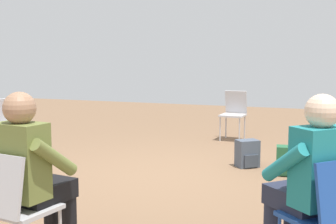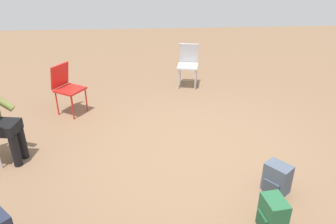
{
  "view_description": "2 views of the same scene",
  "coord_description": "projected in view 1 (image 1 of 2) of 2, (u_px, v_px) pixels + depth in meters",
  "views": [
    {
      "loc": [
        -5.21,
        -1.94,
        1.48
      ],
      "look_at": [
        -0.01,
        -0.0,
        0.8
      ],
      "focal_mm": 50.0,
      "sensor_mm": 36.0,
      "label": 1
    },
    {
      "loc": [
        -0.62,
        -3.74,
        2.55
      ],
      "look_at": [
        -0.37,
        -0.04,
        0.69
      ],
      "focal_mm": 35.0,
      "sensor_mm": 36.0,
      "label": 2
    }
  ],
  "objects": [
    {
      "name": "backpack_by_empty_chair",
      "position": [
        247.0,
        155.0,
        6.18
      ],
      "size": [
        0.33,
        0.34,
        0.36
      ],
      "rotation": [
        0.0,
        0.0,
        5.39
      ],
      "color": "#475160",
      "rests_on": "ground"
    },
    {
      "name": "person_in_olive",
      "position": [
        32.0,
        169.0,
        3.23
      ],
      "size": [
        0.56,
        0.54,
        1.24
      ],
      "rotation": [
        0.0,
        0.0,
        -1.72
      ],
      "color": "black",
      "rests_on": "ground"
    },
    {
      "name": "chair_west",
      "position": [
        15.0,
        204.0,
        3.11
      ],
      "size": [
        0.49,
        0.46,
        0.85
      ],
      "rotation": [
        0.0,
        0.0,
        -1.72
      ],
      "color": "#B7B7BC",
      "rests_on": "ground"
    },
    {
      "name": "chair_southwest",
      "position": [
        327.0,
        212.0,
        2.94
      ],
      "size": [
        0.58,
        0.58,
        0.85
      ],
      "rotation": [
        0.0,
        0.0,
        -0.77
      ],
      "color": "#1E4799",
      "rests_on": "ground"
    },
    {
      "name": "chair_east",
      "position": [
        234.0,
        111.0,
        8.12
      ],
      "size": [
        0.46,
        0.42,
        0.85
      ],
      "rotation": [
        0.0,
        0.0,
        1.51
      ],
      "color": "#B7B7BC",
      "rests_on": "ground"
    },
    {
      "name": "ground_plane",
      "position": [
        168.0,
        177.0,
        5.7
      ],
      "size": [
        15.9,
        15.9,
        0.0
      ],
      "primitive_type": "plane",
      "color": "brown"
    },
    {
      "name": "backpack_near_laptop_user",
      "position": [
        288.0,
        162.0,
        5.76
      ],
      "size": [
        0.27,
        0.3,
        0.36
      ],
      "rotation": [
        0.0,
        0.0,
        1.69
      ],
      "color": "#235B38",
      "rests_on": "ground"
    },
    {
      "name": "person_in_teal",
      "position": [
        309.0,
        175.0,
        3.07
      ],
      "size": [
        0.63,
        0.63,
        1.24
      ],
      "rotation": [
        0.0,
        0.0,
        -0.77
      ],
      "color": "#23283D",
      "rests_on": "ground"
    },
    {
      "name": "chair_north",
      "position": [
        7.0,
        123.0,
        6.72
      ],
      "size": [
        0.48,
        0.51,
        0.85
      ],
      "rotation": [
        0.0,
        0.0,
        2.93
      ],
      "color": "#B7B7BC",
      "rests_on": "ground"
    }
  ]
}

